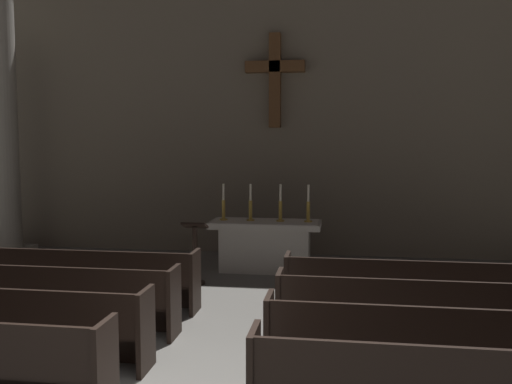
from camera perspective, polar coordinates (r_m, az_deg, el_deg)
pew_left_row_3 at (r=8.32m, az=-21.88°, el=-9.93°), size 4.04×0.50×0.95m
pew_left_row_4 at (r=9.25m, az=-18.44°, el=-8.30°), size 4.04×0.50×0.95m
pew_right_row_2 at (r=6.33m, az=20.13°, el=-14.76°), size 4.04×0.50×0.95m
pew_right_row_3 at (r=7.34m, az=18.38°, el=-11.87°), size 4.04×0.50×0.95m
pew_right_row_4 at (r=8.37m, az=17.09°, el=-9.69°), size 4.04×0.50×0.95m
column_left_third at (r=13.59m, az=-24.75°, el=7.62°), size 1.05×1.05×6.70m
altar at (r=11.14m, az=0.96°, el=-5.41°), size 2.20×0.90×1.01m
candlestick_outer_left at (r=11.17m, az=-3.36°, el=-1.68°), size 0.16×0.16×0.73m
candlestick_inner_left at (r=11.07m, az=-0.57°, el=-1.73°), size 0.16×0.16×0.73m
candlestick_inner_right at (r=10.99m, az=2.52°, el=-1.79°), size 0.16×0.16×0.73m
candlestick_outer_right at (r=10.95m, az=5.39°, el=-1.84°), size 0.16×0.16×0.73m
apse_with_cross at (r=12.82m, az=2.09°, el=9.65°), size 13.06×0.50×7.14m
lectern at (r=10.20m, az=-6.28°, el=-6.37°), size 0.44×0.36×1.15m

